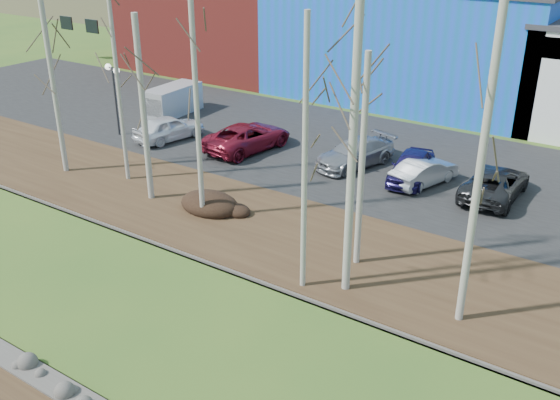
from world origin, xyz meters
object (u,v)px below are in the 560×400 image
Objects in this scene: car_3 at (411,167)px; car_4 at (424,172)px; car_0 at (169,128)px; car_1 at (248,137)px; street_lamp at (113,81)px; car_5 at (495,183)px; car_2 at (355,153)px; van_grey at (171,101)px.

car_3 is 0.74m from car_4.
car_4 is (15.25, 2.06, -0.09)m from car_0.
car_1 is 10.36m from car_4.
car_5 is (21.89, 3.46, -2.63)m from street_lamp.
car_1 reaches higher than car_4.
car_2 is at bearing -0.39° from car_5.
car_1 reaches higher than car_5.
car_4 is (0.73, -0.10, -0.08)m from car_3.
car_4 is (4.05, -0.35, -0.05)m from car_2.
car_2 is at bearing -161.65° from car_1.
car_1 is at bearing 4.34° from car_5.
car_1 is at bearing -21.35° from van_grey.
street_lamp reaches higher than van_grey.
car_1 is at bearing 176.27° from car_3.
car_3 is at bearing 8.45° from car_4.
car_4 is 0.92× the size of van_grey.
car_1 is 6.38m from car_2.
van_grey reaches higher than car_0.
street_lamp is at bearing 8.23° from car_5.
car_0 is at bearing -151.37° from car_2.
car_5 is at bearing -160.49° from car_0.
car_0 is 0.86× the size of car_5.
car_1 is at bearing 20.67° from car_4.
car_2 is 1.12× the size of van_grey.
car_5 is at bearing -5.03° from car_3.
car_0 is 15.39m from car_4.
car_0 is 14.68m from car_3.
street_lamp is 0.84× the size of car_5.
car_1 is 13.75m from car_5.
street_lamp is 5.55m from van_grey.
car_1 reaches higher than car_0.
car_1 is 1.27× the size of van_grey.
street_lamp is at bearing 23.05° from car_1.
car_0 is at bearing 6.78° from car_5.
street_lamp is 22.31m from car_5.
street_lamp is 18.25m from car_3.
car_1 is 9.64m from car_3.
car_3 is at bearing -166.76° from car_1.
car_5 is (3.37, 0.40, 0.05)m from car_4.
car_0 is at bearing 21.91° from car_1.
car_3 reaches higher than car_4.
car_4 is at bearing 5.99° from car_5.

